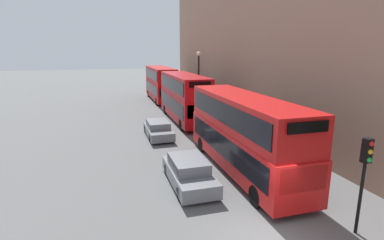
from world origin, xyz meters
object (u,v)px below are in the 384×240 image
at_px(car_dark_sedan, 189,171).
at_px(bus_leading, 243,131).
at_px(bus_third_in_queue, 161,82).
at_px(car_hatchback, 158,129).
at_px(bus_second_in_queue, 184,96).
at_px(traffic_light, 365,166).
at_px(pedestrian, 216,113).

bearing_deg(car_dark_sedan, bus_leading, 14.18).
relative_size(bus_third_in_queue, car_dark_sedan, 2.24).
bearing_deg(car_hatchback, bus_leading, -67.12).
xyz_separation_m(bus_second_in_queue, traffic_light, (1.56, -19.56, 0.25)).
xyz_separation_m(traffic_light, pedestrian, (1.35, 18.62, -1.92)).
height_order(bus_third_in_queue, pedestrian, bus_third_in_queue).
distance_m(car_dark_sedan, traffic_light, 7.89).
bearing_deg(bus_second_in_queue, pedestrian, -17.88).
bearing_deg(traffic_light, bus_second_in_queue, 94.56).
height_order(bus_third_in_queue, car_dark_sedan, bus_third_in_queue).
xyz_separation_m(car_dark_sedan, car_hatchback, (0.00, 8.92, -0.06)).
distance_m(car_hatchback, traffic_light, 15.68).
xyz_separation_m(bus_third_in_queue, car_dark_sedan, (-3.40, -25.96, -1.70)).
bearing_deg(bus_leading, bus_third_in_queue, 90.00).
height_order(bus_leading, traffic_light, bus_leading).
bearing_deg(bus_second_in_queue, car_dark_sedan, -103.90).
relative_size(car_dark_sedan, traffic_light, 1.21).
height_order(bus_leading, pedestrian, bus_leading).
relative_size(traffic_light, pedestrian, 2.22).
distance_m(bus_leading, bus_second_in_queue, 12.88).
xyz_separation_m(bus_third_in_queue, traffic_light, (1.56, -31.78, 0.26)).
bearing_deg(bus_leading, car_dark_sedan, -165.82).
xyz_separation_m(bus_leading, bus_second_in_queue, (-0.00, 12.88, 0.07)).
bearing_deg(traffic_light, bus_third_in_queue, 92.81).
height_order(bus_leading, bus_third_in_queue, bus_third_in_queue).
xyz_separation_m(bus_second_in_queue, bus_third_in_queue, (-0.00, 12.22, -0.01)).
distance_m(bus_second_in_queue, car_hatchback, 6.16).
xyz_separation_m(bus_leading, traffic_light, (1.56, -6.68, 0.32)).
bearing_deg(pedestrian, bus_leading, -103.70).
bearing_deg(pedestrian, car_hatchback, -148.38).
relative_size(bus_second_in_queue, bus_third_in_queue, 0.99).
bearing_deg(car_hatchback, bus_second_in_queue, 54.82).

